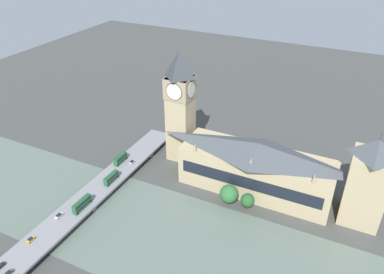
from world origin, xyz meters
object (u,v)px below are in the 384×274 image
object	(u,v)px
car_northbound_tail	(8,273)
car_southbound_lead	(0,266)
double_decker_bus_lead	(120,159)
double_decker_bus_mid	(82,204)
parliament_hall	(256,167)
road_bridge	(84,202)
car_northbound_lead	(59,215)
car_southbound_mid	(31,239)
car_southbound_tail	(132,162)
double_decker_bus_rear	(111,178)
clock_tower	(180,103)
victoria_tower	(368,182)

from	to	relation	value
car_northbound_tail	car_southbound_lead	distance (m)	6.07
double_decker_bus_lead	double_decker_bus_mid	distance (m)	42.04
parliament_hall	car_northbound_tail	xyz separation A→B (m)	(-102.36, 70.64, -9.39)
parliament_hall	road_bridge	distance (m)	91.31
double_decker_bus_lead	road_bridge	bearing A→B (deg)	-174.74
road_bridge	car_northbound_tail	world-z (taller)	car_northbound_tail
double_decker_bus_lead	car_southbound_lead	xyz separation A→B (m)	(-85.23, -0.28, -1.96)
car_northbound_lead	car_southbound_mid	world-z (taller)	car_northbound_lead
road_bridge	car_southbound_tail	xyz separation A→B (m)	(39.41, -3.00, 1.56)
double_decker_bus_mid	car_southbound_lead	distance (m)	44.20
car_northbound_lead	car_southbound_tail	size ratio (longest dim) A/B	1.13
double_decker_bus_lead	double_decker_bus_rear	bearing A→B (deg)	-159.95
double_decker_bus_rear	car_northbound_lead	bearing A→B (deg)	170.10
road_bridge	double_decker_bus_mid	xyz separation A→B (m)	(-4.52, -3.12, 3.63)
double_decker_bus_lead	car_southbound_lead	size ratio (longest dim) A/B	2.53
car_southbound_tail	car_northbound_lead	bearing A→B (deg)	173.72
double_decker_bus_mid	double_decker_bus_rear	size ratio (longest dim) A/B	1.12
clock_tower	car_northbound_tail	bearing A→B (deg)	170.22
victoria_tower	car_southbound_mid	bearing A→B (deg)	123.12
double_decker_bus_lead	double_decker_bus_rear	world-z (taller)	double_decker_bus_lead
victoria_tower	car_southbound_lead	bearing A→B (deg)	127.95
clock_tower	car_southbound_mid	size ratio (longest dim) A/B	17.23
car_northbound_lead	car_southbound_tail	distance (m)	54.10
double_decker_bus_lead	car_northbound_lead	distance (m)	51.41
double_decker_bus_mid	car_northbound_lead	distance (m)	11.73
parliament_hall	victoria_tower	world-z (taller)	victoria_tower
car_southbound_mid	car_southbound_tail	xyz separation A→B (m)	(71.17, -6.29, 0.05)
double_decker_bus_rear	clock_tower	bearing A→B (deg)	-23.42
double_decker_bus_mid	car_northbound_tail	bearing A→B (deg)	179.64
road_bridge	car_northbound_tail	bearing A→B (deg)	-176.70
parliament_hall	car_northbound_lead	bearing A→B (deg)	131.43
victoria_tower	double_decker_bus_lead	bearing A→B (deg)	97.05
victoria_tower	double_decker_bus_lead	distance (m)	132.16
double_decker_bus_mid	clock_tower	bearing A→B (deg)	-15.66
clock_tower	victoria_tower	bearing A→B (deg)	-96.15
car_northbound_tail	car_southbound_tail	world-z (taller)	car_southbound_tail
clock_tower	car_northbound_tail	distance (m)	119.55
parliament_hall	double_decker_bus_lead	size ratio (longest dim) A/B	7.69
car_southbound_tail	car_northbound_tail	bearing A→B (deg)	179.90
car_northbound_tail	car_southbound_mid	distance (m)	18.58
car_northbound_lead	car_southbound_lead	xyz separation A→B (m)	(-33.86, 0.21, -0.01)
double_decker_bus_lead	double_decker_bus_mid	xyz separation A→B (m)	(-41.53, -6.53, 0.12)
car_southbound_lead	car_southbound_tail	distance (m)	87.84
car_northbound_tail	car_southbound_lead	world-z (taller)	car_southbound_lead
parliament_hall	car_northbound_tail	world-z (taller)	parliament_hall
road_bridge	car_northbound_lead	world-z (taller)	car_northbound_lead
clock_tower	car_northbound_lead	distance (m)	88.49
car_southbound_lead	victoria_tower	bearing A→B (deg)	-52.05
clock_tower	car_northbound_tail	world-z (taller)	clock_tower
clock_tower	car_northbound_lead	world-z (taller)	clock_tower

